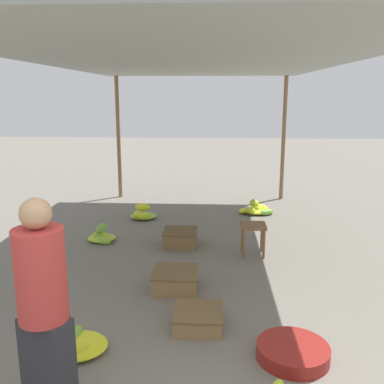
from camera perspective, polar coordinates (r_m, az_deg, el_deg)
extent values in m
cylinder|color=olive|center=(9.16, -9.77, 7.10)|extent=(0.08, 0.08, 2.53)
cylinder|color=olive|center=(9.05, 12.11, 6.93)|extent=(0.08, 0.08, 2.53)
cube|color=#9EA399|center=(5.51, -0.04, 16.95)|extent=(3.83, 7.20, 0.04)
cube|color=#2D2D33|center=(3.28, -18.58, -21.18)|extent=(0.39, 0.31, 0.71)
cylinder|color=#BF3833|center=(2.97, -19.52, -10.39)|extent=(0.43, 0.43, 0.62)
sphere|color=tan|center=(2.84, -20.14, -2.71)|extent=(0.20, 0.20, 0.20)
cube|color=brown|center=(5.88, 8.17, -4.46)|extent=(0.34, 0.34, 0.04)
cylinder|color=brown|center=(5.81, 6.87, -6.93)|extent=(0.04, 0.04, 0.40)
cylinder|color=brown|center=(5.83, 9.56, -6.93)|extent=(0.04, 0.04, 0.40)
cylinder|color=brown|center=(6.06, 6.70, -6.06)|extent=(0.04, 0.04, 0.40)
cylinder|color=brown|center=(6.09, 9.27, -6.06)|extent=(0.04, 0.04, 0.40)
cylinder|color=maroon|center=(3.90, 13.29, -20.05)|extent=(0.61, 0.61, 0.12)
ellipsoid|color=#73B238|center=(6.56, -12.00, -4.74)|extent=(0.16, 0.33, 0.14)
ellipsoid|color=#87BA34|center=(6.48, -11.89, -6.29)|extent=(0.33, 0.24, 0.12)
ellipsoid|color=#8ABB33|center=(6.68, -12.78, -5.76)|extent=(0.14, 0.24, 0.11)
ellipsoid|color=#B8CE2B|center=(6.61, -11.91, -5.68)|extent=(0.22, 0.24, 0.12)
ellipsoid|color=#A9C82E|center=(6.58, -12.20, -5.55)|extent=(0.24, 0.22, 0.10)
ellipsoid|color=#AAC82E|center=(6.61, -11.94, -6.01)|extent=(0.42, 0.37, 0.10)
ellipsoid|color=#CBD528|center=(7.50, -6.46, -3.21)|extent=(0.24, 0.26, 0.12)
ellipsoid|color=yellow|center=(7.62, -6.59, -1.99)|extent=(0.28, 0.17, 0.12)
ellipsoid|color=#82B835|center=(7.60, -6.30, -3.17)|extent=(0.27, 0.26, 0.13)
ellipsoid|color=#CED727|center=(7.54, -7.23, -2.97)|extent=(0.17, 0.26, 0.13)
ellipsoid|color=#8EBD33|center=(7.66, -6.49, -3.18)|extent=(0.47, 0.41, 0.10)
ellipsoid|color=#CDD628|center=(3.94, -16.51, -19.64)|extent=(0.20, 0.28, 0.09)
ellipsoid|color=#A3C62F|center=(4.06, -17.42, -18.68)|extent=(0.23, 0.26, 0.14)
ellipsoid|color=yellow|center=(3.92, -14.97, -19.65)|extent=(0.23, 0.22, 0.13)
ellipsoid|color=#7CB636|center=(4.12, -15.37, -17.94)|extent=(0.12, 0.30, 0.11)
ellipsoid|color=yellow|center=(4.03, -15.17, -19.17)|extent=(0.54, 0.47, 0.10)
ellipsoid|color=yellow|center=(7.98, 7.02, -2.45)|extent=(0.30, 0.33, 0.09)
ellipsoid|color=#BACF2B|center=(7.98, 8.29, -1.50)|extent=(0.21, 0.26, 0.15)
ellipsoid|color=#B3CC2C|center=(8.07, 9.03, -2.18)|extent=(0.20, 0.33, 0.14)
ellipsoid|color=#B5CD2C|center=(7.88, 7.89, -2.46)|extent=(0.22, 0.27, 0.12)
ellipsoid|color=yellow|center=(8.18, 9.18, -2.09)|extent=(0.34, 0.34, 0.13)
ellipsoid|color=#78B437|center=(7.94, 9.90, -2.65)|extent=(0.33, 0.29, 0.12)
ellipsoid|color=yellow|center=(8.04, 8.52, -2.47)|extent=(0.52, 0.45, 0.10)
cube|color=olive|center=(4.95, -2.24, -11.73)|extent=(0.49, 0.49, 0.20)
cube|color=brown|center=(4.91, -2.25, -10.58)|extent=(0.51, 0.51, 0.02)
cube|color=brown|center=(6.28, -1.57, -6.21)|extent=(0.47, 0.47, 0.21)
cube|color=brown|center=(6.25, -1.58, -5.23)|extent=(0.49, 0.49, 0.02)
cube|color=olive|center=(4.22, 0.82, -16.66)|extent=(0.45, 0.45, 0.15)
cube|color=brown|center=(4.18, 0.83, -15.63)|extent=(0.46, 0.46, 0.02)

